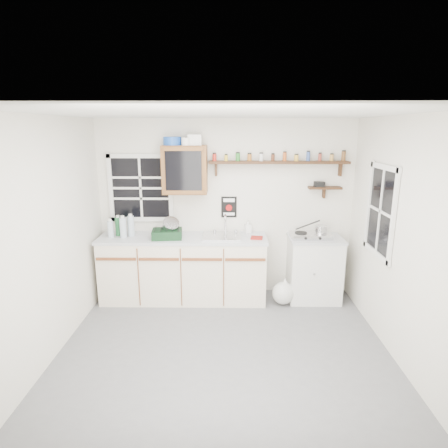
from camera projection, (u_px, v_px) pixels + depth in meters
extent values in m
cube|color=#59595C|center=(224.00, 351.00, 4.11)|extent=(3.60, 3.20, 0.02)
cube|color=silver|center=(224.00, 112.00, 3.49)|extent=(3.60, 3.20, 0.02)
cube|color=beige|center=(47.00, 241.00, 3.83)|extent=(0.02, 3.20, 2.50)
cube|color=beige|center=(403.00, 242.00, 3.78)|extent=(0.02, 3.20, 2.50)
cube|color=beige|center=(225.00, 209.00, 5.36)|extent=(3.60, 0.02, 2.50)
cube|color=beige|center=(220.00, 319.00, 2.24)|extent=(3.60, 0.02, 2.50)
cube|color=beige|center=(184.00, 269.00, 5.27)|extent=(2.27, 0.60, 0.88)
cube|color=#A9ACB1|center=(183.00, 238.00, 5.16)|extent=(2.31, 0.62, 0.04)
cube|color=brown|center=(116.00, 259.00, 4.92)|extent=(0.53, 0.02, 0.03)
cube|color=brown|center=(159.00, 259.00, 4.91)|extent=(0.53, 0.02, 0.03)
cube|color=brown|center=(202.00, 259.00, 4.90)|extent=(0.53, 0.02, 0.03)
cube|color=brown|center=(245.00, 260.00, 4.89)|extent=(0.53, 0.02, 0.03)
cube|color=silver|center=(314.00, 269.00, 5.27)|extent=(0.70, 0.55, 0.88)
cube|color=#A9ACB1|center=(316.00, 238.00, 5.16)|extent=(0.73, 0.57, 0.03)
cube|color=#B7B7BC|center=(222.00, 236.00, 5.14)|extent=(0.52, 0.44, 0.03)
cylinder|color=#B7B7BC|center=(225.00, 224.00, 5.27)|extent=(0.02, 0.02, 0.28)
cylinder|color=#B7B7BC|center=(225.00, 216.00, 5.18)|extent=(0.02, 0.14, 0.02)
cube|color=brown|center=(185.00, 170.00, 5.08)|extent=(0.60, 0.30, 0.65)
cube|color=black|center=(184.00, 171.00, 4.92)|extent=(0.48, 0.02, 0.52)
cylinder|color=#1947A3|center=(172.00, 141.00, 4.98)|extent=(0.24, 0.24, 0.11)
cube|color=silver|center=(195.00, 140.00, 4.98)|extent=(0.18, 0.15, 0.14)
cylinder|color=silver|center=(186.00, 142.00, 4.93)|extent=(0.12, 0.12, 0.10)
cube|color=black|center=(279.00, 162.00, 5.09)|extent=(1.91, 0.18, 0.04)
cube|color=black|center=(216.00, 169.00, 5.17)|extent=(0.03, 0.10, 0.18)
cube|color=black|center=(340.00, 169.00, 5.14)|extent=(0.03, 0.10, 0.18)
cylinder|color=red|center=(214.00, 157.00, 5.09)|extent=(0.05, 0.05, 0.09)
cylinder|color=black|center=(214.00, 153.00, 5.08)|extent=(0.05, 0.05, 0.02)
cylinder|color=gold|center=(226.00, 158.00, 5.09)|extent=(0.05, 0.05, 0.08)
cylinder|color=black|center=(226.00, 155.00, 5.08)|extent=(0.04, 0.04, 0.02)
cylinder|color=#267226|center=(238.00, 157.00, 5.08)|extent=(0.06, 0.06, 0.10)
cylinder|color=black|center=(238.00, 153.00, 5.07)|extent=(0.05, 0.05, 0.02)
cylinder|color=#99591E|center=(249.00, 158.00, 5.08)|extent=(0.06, 0.06, 0.09)
cylinder|color=black|center=(250.00, 154.00, 5.07)|extent=(0.05, 0.05, 0.02)
cylinder|color=silver|center=(261.00, 157.00, 5.08)|extent=(0.06, 0.06, 0.10)
cylinder|color=black|center=(261.00, 153.00, 5.07)|extent=(0.05, 0.05, 0.02)
cylinder|color=#4C2614|center=(273.00, 158.00, 5.08)|extent=(0.05, 0.05, 0.09)
cylinder|color=black|center=(273.00, 154.00, 5.07)|extent=(0.04, 0.04, 0.02)
cylinder|color=#B24C19|center=(285.00, 157.00, 5.07)|extent=(0.05, 0.05, 0.11)
cylinder|color=black|center=(285.00, 152.00, 5.06)|extent=(0.05, 0.05, 0.02)
cylinder|color=gold|center=(296.00, 158.00, 5.08)|extent=(0.06, 0.06, 0.08)
cylinder|color=black|center=(296.00, 154.00, 5.06)|extent=(0.05, 0.05, 0.02)
cylinder|color=#334C8C|center=(308.00, 156.00, 5.07)|extent=(0.05, 0.05, 0.12)
cylinder|color=black|center=(308.00, 151.00, 5.05)|extent=(0.05, 0.05, 0.02)
cylinder|color=maroon|center=(320.00, 157.00, 5.07)|extent=(0.05, 0.05, 0.10)
cylinder|color=black|center=(320.00, 153.00, 5.06)|extent=(0.04, 0.04, 0.02)
cylinder|color=#BF8C3F|center=(332.00, 158.00, 5.07)|extent=(0.05, 0.05, 0.09)
cylinder|color=black|center=(332.00, 154.00, 5.06)|extent=(0.05, 0.05, 0.02)
cylinder|color=brown|center=(343.00, 156.00, 5.06)|extent=(0.06, 0.06, 0.13)
cylinder|color=black|center=(344.00, 151.00, 5.04)|extent=(0.05, 0.05, 0.02)
cube|color=black|center=(325.00, 188.00, 5.18)|extent=(0.45, 0.15, 0.03)
cube|color=black|center=(324.00, 193.00, 5.24)|extent=(0.03, 0.08, 0.14)
cube|color=black|center=(319.00, 184.00, 5.17)|extent=(0.14, 0.10, 0.07)
cube|color=black|center=(229.00, 207.00, 5.33)|extent=(0.22, 0.01, 0.30)
cube|color=white|center=(229.00, 200.00, 5.30)|extent=(0.16, 0.00, 0.05)
cylinder|color=#A50C0C|center=(229.00, 208.00, 5.33)|extent=(0.09, 0.01, 0.09)
cube|color=white|center=(229.00, 214.00, 5.35)|extent=(0.16, 0.00, 0.04)
cube|color=black|center=(141.00, 188.00, 5.28)|extent=(0.85, 0.02, 0.90)
cube|color=silver|center=(141.00, 188.00, 5.28)|extent=(0.93, 0.03, 0.98)
cube|color=black|center=(381.00, 211.00, 4.26)|extent=(0.02, 0.70, 1.00)
cube|color=silver|center=(381.00, 211.00, 4.26)|extent=(0.03, 0.78, 1.08)
cylinder|color=#A7B8C4|center=(111.00, 229.00, 5.10)|extent=(0.08, 0.08, 0.23)
cylinder|color=silver|center=(110.00, 220.00, 5.07)|extent=(0.04, 0.04, 0.03)
cylinder|color=#236936|center=(118.00, 226.00, 5.19)|extent=(0.08, 0.08, 0.26)
cylinder|color=silver|center=(118.00, 216.00, 5.15)|extent=(0.05, 0.05, 0.03)
cylinder|color=#A7B8C4|center=(123.00, 228.00, 5.07)|extent=(0.09, 0.09, 0.28)
cylinder|color=silver|center=(122.00, 217.00, 5.03)|extent=(0.05, 0.05, 0.03)
cylinder|color=#A7B8C4|center=(131.00, 226.00, 5.15)|extent=(0.09, 0.09, 0.28)
cylinder|color=silver|center=(130.00, 215.00, 5.11)|extent=(0.05, 0.05, 0.03)
cube|color=black|center=(167.00, 234.00, 5.07)|extent=(0.42, 0.34, 0.12)
cylinder|color=#B7B7BC|center=(171.00, 225.00, 5.04)|extent=(0.31, 0.32, 0.24)
imported|color=silver|center=(248.00, 226.00, 5.32)|extent=(0.11, 0.11, 0.19)
cube|color=maroon|center=(257.00, 238.00, 5.06)|extent=(0.18, 0.16, 0.02)
cube|color=#B7B7BC|center=(311.00, 235.00, 5.13)|extent=(0.55, 0.31, 0.07)
cylinder|color=black|center=(301.00, 233.00, 5.12)|extent=(0.16, 0.16, 0.01)
cylinder|color=black|center=(321.00, 233.00, 5.12)|extent=(0.16, 0.16, 0.01)
cylinder|color=#B7B7BC|center=(321.00, 229.00, 5.11)|extent=(0.17, 0.17, 0.10)
cylinder|color=black|center=(308.00, 225.00, 5.18)|extent=(0.32, 0.10, 0.17)
ellipsoid|color=silver|center=(283.00, 293.00, 5.14)|extent=(0.36, 0.32, 0.38)
cone|color=silver|center=(285.00, 282.00, 5.10)|extent=(0.10, 0.10, 0.10)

